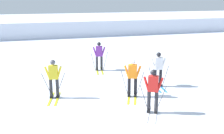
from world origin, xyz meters
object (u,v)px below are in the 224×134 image
Objects in this scene: skier_white at (158,67)px; skier_yellow at (54,78)px; skier_orange at (133,76)px; skier_purple at (99,55)px; skier_red at (153,90)px.

skier_white is 5.02m from skier_yellow.
skier_purple is at bearing 94.38° from skier_orange.
skier_white is 3.26m from skier_red.
skier_orange is 3.41m from skier_yellow.
skier_red is (-1.57, -2.86, -0.04)m from skier_white.
skier_white is (2.05, -3.70, -0.00)m from skier_purple.
skier_red is at bearing -85.74° from skier_purple.
skier_purple is 1.00× the size of skier_red.
skier_yellow is (-5.01, -0.22, -0.04)m from skier_white.
skier_yellow is 4.34m from skier_red.
skier_white is 1.00× the size of skier_yellow.
skier_yellow is 1.00× the size of skier_red.
skier_red is at bearing -86.04° from skier_orange.
skier_red is (0.49, -6.56, -0.04)m from skier_purple.
skier_yellow and skier_red have the same top height.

